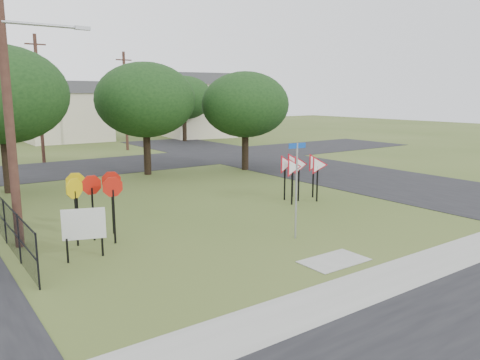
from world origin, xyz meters
The scene contains 19 objects.
ground centered at (0.00, 0.00, 0.00)m, with size 140.00×140.00×0.00m, color #3A4C1C.
sidewalk centered at (0.00, -4.20, 0.01)m, with size 30.00×1.60×0.02m, color gray.
planting_strip centered at (0.00, -5.40, 0.01)m, with size 30.00×0.80×0.02m, color #3A4C1C.
street_right centered at (12.00, 10.00, 0.01)m, with size 8.00×50.00×0.02m, color black.
street_far centered at (0.00, 20.00, 0.01)m, with size 60.00×8.00×0.02m, color black.
curb_pad centered at (0.00, -2.40, 0.01)m, with size 2.00×1.20×0.02m, color gray.
street_name_sign centered at (0.59, -0.04, 1.86)m, with size 0.68×0.09×3.28m.
stop_sign_cluster centered at (-5.04, 3.79, 1.69)m, with size 2.10×1.74×2.26m.
yield_sign_cluster centered at (4.72, 4.22, 1.61)m, with size 2.79×1.90×2.18m.
info_board centered at (-5.94, 2.06, 1.04)m, with size 1.19×0.46×1.56m.
utility_pole_main centered at (-7.24, 4.50, 5.21)m, with size 3.55×0.33×10.00m.
far_pole_a centered at (-2.00, 24.00, 4.60)m, with size 1.40×0.24×9.00m.
far_pole_b centered at (6.00, 28.00, 4.35)m, with size 1.40×0.24×8.50m.
house_mid centered at (4.00, 40.00, 3.15)m, with size 8.40×8.40×6.20m.
house_right centered at (18.00, 36.00, 3.65)m, with size 8.30×8.30×7.20m.
tree_near_left centered at (-6.00, 14.00, 4.86)m, with size 6.40×6.40×7.27m.
tree_near_mid centered at (2.00, 15.00, 4.54)m, with size 6.00×6.00×6.80m.
tree_near_right centered at (8.00, 13.00, 4.22)m, with size 5.60×5.60×6.33m.
tree_far_right centered at (14.00, 32.00, 4.54)m, with size 6.00×6.00×6.80m.
Camera 1 is at (-9.96, -11.50, 4.87)m, focal length 35.00 mm.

